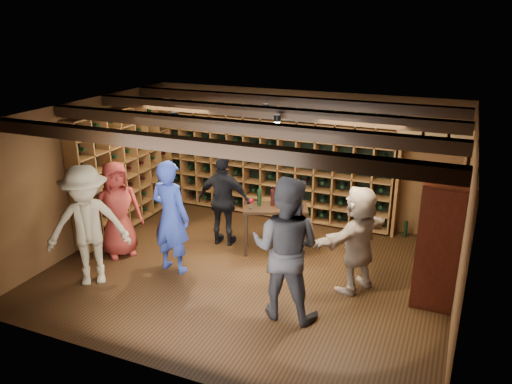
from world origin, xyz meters
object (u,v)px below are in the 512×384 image
at_px(guest_woman_black, 224,201).
at_px(tasting_table, 275,211).
at_px(man_grey_suit, 286,248).
at_px(guest_red_floral, 117,209).
at_px(display_cabinet, 438,247).
at_px(guest_beige, 358,239).
at_px(guest_khaki, 88,226).
at_px(man_blue_shirt, 171,217).

distance_m(guest_woman_black, tasting_table, 0.91).
height_order(man_grey_suit, tasting_table, man_grey_suit).
xyz_separation_m(man_grey_suit, guest_red_floral, (-3.14, 0.61, -0.17)).
relative_size(display_cabinet, guest_beige, 1.10).
bearing_deg(guest_khaki, guest_woman_black, 21.82).
height_order(guest_woman_black, guest_khaki, guest_khaki).
distance_m(man_grey_suit, guest_khaki, 2.96).
relative_size(display_cabinet, guest_red_floral, 1.09).
bearing_deg(guest_red_floral, tasting_table, -26.95).
bearing_deg(guest_woman_black, guest_khaki, 52.26).
xyz_separation_m(guest_red_floral, guest_khaki, (0.20, -0.93, 0.11)).
bearing_deg(display_cabinet, guest_woman_black, 170.43).
distance_m(display_cabinet, man_blue_shirt, 3.88).
xyz_separation_m(guest_woman_black, guest_beige, (2.44, -0.63, -0.01)).
xyz_separation_m(display_cabinet, man_grey_suit, (-1.80, -1.06, 0.12)).
bearing_deg(man_blue_shirt, display_cabinet, -165.08).
height_order(man_grey_suit, guest_woman_black, man_grey_suit).
xyz_separation_m(man_grey_suit, tasting_table, (-0.80, 1.74, -0.25)).
xyz_separation_m(guest_red_floral, guest_beige, (3.87, 0.41, -0.01)).
xyz_separation_m(man_grey_suit, guest_khaki, (-2.94, -0.32, -0.06)).
bearing_deg(man_grey_suit, guest_beige, -126.72).
distance_m(display_cabinet, tasting_table, 2.70).
height_order(man_blue_shirt, guest_red_floral, man_blue_shirt).
distance_m(guest_khaki, tasting_table, 2.97).
distance_m(man_blue_shirt, guest_khaki, 1.21).
bearing_deg(guest_red_floral, guest_beige, -46.66).
bearing_deg(tasting_table, guest_woman_black, 163.52).
distance_m(display_cabinet, guest_red_floral, 4.96).
bearing_deg(man_blue_shirt, guest_red_floral, 0.03).
bearing_deg(tasting_table, guest_red_floral, -175.92).
bearing_deg(display_cabinet, man_blue_shirt, -171.47).
distance_m(man_grey_suit, tasting_table, 1.93).
xyz_separation_m(guest_red_floral, guest_woman_black, (1.43, 1.05, -0.00)).
relative_size(guest_khaki, guest_beige, 1.15).
bearing_deg(tasting_table, display_cabinet, -36.22).
bearing_deg(display_cabinet, guest_beige, -177.84).
bearing_deg(guest_woman_black, guest_beige, 159.72).
height_order(display_cabinet, man_blue_shirt, man_blue_shirt).
bearing_deg(guest_beige, tasting_table, -87.19).
bearing_deg(guest_khaki, guest_red_floral, 65.81).
xyz_separation_m(display_cabinet, guest_red_floral, (-4.94, -0.45, -0.05)).
relative_size(guest_red_floral, tasting_table, 1.36).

